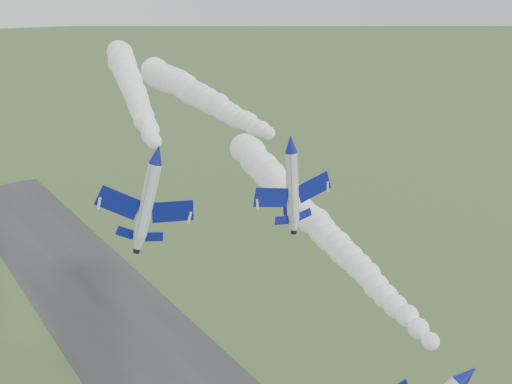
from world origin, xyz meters
The scene contains 6 objects.
jet_lead centered at (6.73, -11.81, 28.59)m, with size 7.08×13.02×8.76m.
smoke_trail_jet_lead centered at (17.97, 23.93, 30.05)m, with size 5.88×69.11×5.88m, color white, non-canonical shape.
jet_pair_left centered at (-8.28, 18.61, 44.85)m, with size 10.48×12.45×3.93m.
smoke_trail_jet_pair_left centered at (4.52, 54.43, 46.56)m, with size 5.26×69.82×5.26m, color white, non-canonical shape.
jet_pair_right centered at (9.41, 17.63, 43.51)m, with size 11.37×13.49×3.36m.
smoke_trail_jet_pair_right centered at (15.08, 50.70, 44.21)m, with size 5.91×60.99×5.91m, color white, non-canonical shape.
Camera 1 is at (-33.80, -35.67, 61.61)m, focal length 40.00 mm.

